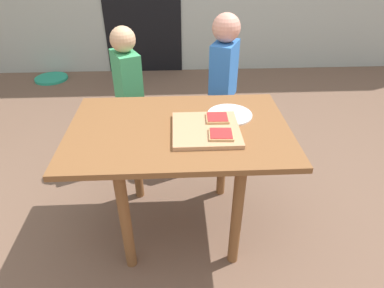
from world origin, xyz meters
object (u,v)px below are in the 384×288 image
garden_hose_coil (51,78)px  pizza_slice_far_right (217,118)px  cutting_board (206,130)px  pizza_slice_near_right (221,134)px  plate_white_right (230,115)px  child_left (129,90)px  child_right (223,80)px  dining_table (179,144)px

garden_hose_coil → pizza_slice_far_right: bearing=-54.0°
cutting_board → pizza_slice_near_right: bearing=-50.3°
plate_white_right → pizza_slice_near_right: bearing=-108.2°
child_left → child_right: child_right is taller
dining_table → pizza_slice_far_right: size_ratio=9.45×
pizza_slice_far_right → dining_table: bearing=-169.6°
plate_white_right → child_left: size_ratio=0.24×
garden_hose_coil → child_right: bearing=-42.2°
dining_table → child_left: 0.80m
cutting_board → pizza_slice_far_right: size_ratio=2.84×
cutting_board → garden_hose_coil: (-1.63, 2.42, -0.68)m
garden_hose_coil → child_left: bearing=-54.9°
dining_table → pizza_slice_near_right: 0.26m
pizza_slice_far_right → garden_hose_coil: size_ratio=0.31×
child_left → garden_hose_coil: bearing=125.1°
pizza_slice_near_right → child_right: bearing=81.5°
pizza_slice_far_right → child_left: (-0.54, 0.69, -0.14)m
cutting_board → plate_white_right: size_ratio=1.40×
dining_table → child_left: size_ratio=1.10×
pizza_slice_near_right → plate_white_right: bearing=71.8°
cutting_board → child_left: child_left is taller
child_left → child_right: 0.66m
pizza_slice_near_right → child_right: (0.13, 0.84, -0.08)m
pizza_slice_near_right → garden_hose_coil: 3.09m
cutting_board → pizza_slice_far_right: bearing=51.9°
plate_white_right → child_right: (0.05, 0.61, -0.06)m
child_right → garden_hose_coil: size_ratio=2.85×
plate_white_right → garden_hose_coil: size_ratio=0.63×
plate_white_right → child_right: size_ratio=0.22×
plate_white_right → child_left: bearing=135.0°
pizza_slice_far_right → pizza_slice_near_right: (-0.00, -0.16, 0.00)m
plate_white_right → child_left: 0.87m
pizza_slice_far_right → child_right: 0.70m
plate_white_right → cutting_board: bearing=-131.7°
plate_white_right → garden_hose_coil: (-1.77, 2.26, -0.67)m
dining_table → garden_hose_coil: bearing=122.3°
dining_table → child_right: (0.32, 0.72, 0.05)m
child_right → pizza_slice_far_right: bearing=-100.3°
dining_table → plate_white_right: (0.27, 0.11, 0.11)m
child_left → child_right: size_ratio=0.93×
plate_white_right → child_right: 0.62m
cutting_board → garden_hose_coil: 2.99m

